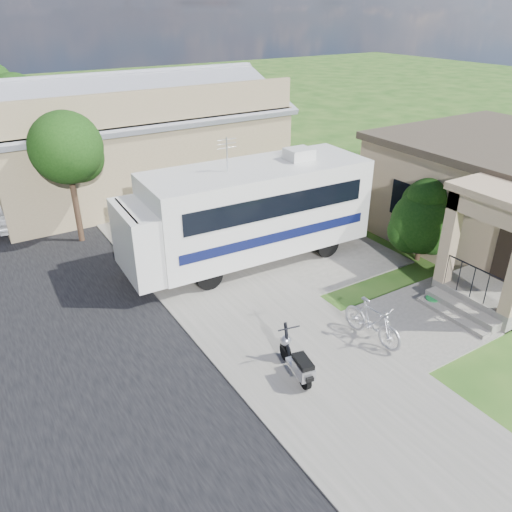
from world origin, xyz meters
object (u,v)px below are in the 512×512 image
motorhome (249,210)px  pickup_truck (1,198)px  bicycle (372,323)px  scooter (297,362)px  shrub (423,219)px  garden_hose (432,301)px

motorhome → pickup_truck: 10.51m
bicycle → scooter: bearing=177.4°
motorhome → pickup_truck: size_ratio=1.41×
bicycle → pickup_truck: size_ratio=0.31×
pickup_truck → scooter: bearing=111.5°
shrub → garden_hose: size_ratio=7.61×
pickup_truck → garden_hose: bearing=129.4°
pickup_truck → garden_hose: size_ratio=15.67×
motorhome → garden_hose: motorhome is taller
shrub → bicycle: bearing=-150.6°
bicycle → pickup_truck: pickup_truck is taller
shrub → scooter: (-6.93, -2.70, -0.98)m
motorhome → garden_hose: size_ratio=22.02×
motorhome → garden_hose: (2.95, -5.10, -1.67)m
shrub → bicycle: shrub is taller
shrub → scooter: shrub is taller
bicycle → garden_hose: size_ratio=4.87×
shrub → bicycle: 5.30m
motorhome → shrub: motorhome is taller
motorhome → pickup_truck: bearing=129.5°
bicycle → garden_hose: 2.77m
garden_hose → motorhome: bearing=120.1°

